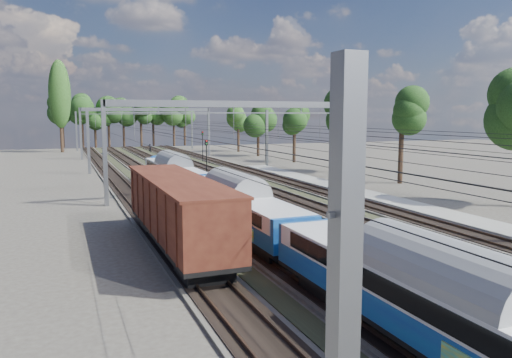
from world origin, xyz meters
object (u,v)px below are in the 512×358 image
object	(u,v)px
signal_near	(207,157)
emu_train	(237,199)
signal_far	(203,143)
freight_boxcar	(177,208)
worker	(150,148)

from	to	relation	value
signal_near	emu_train	bearing A→B (deg)	-114.32
signal_near	signal_far	bearing A→B (deg)	62.10
emu_train	freight_boxcar	distance (m)	5.16
freight_boxcar	worker	bearing A→B (deg)	81.50
freight_boxcar	signal_far	distance (m)	55.04
worker	signal_far	bearing A→B (deg)	-169.18
signal_far	worker	bearing A→B (deg)	118.49
signal_near	freight_boxcar	bearing A→B (deg)	-122.79
emu_train	signal_near	bearing A→B (deg)	78.99
emu_train	signal_near	distance (m)	23.13
emu_train	signal_near	xyz separation A→B (m)	(4.42, 22.69, 0.88)
signal_near	signal_far	world-z (taller)	signal_far
freight_boxcar	worker	size ratio (longest dim) A/B	8.45
signal_near	signal_far	distance (m)	28.35
worker	signal_near	distance (m)	50.77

